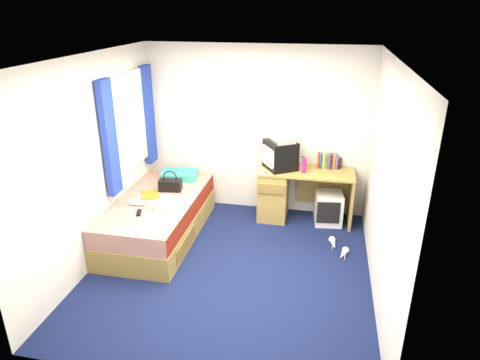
% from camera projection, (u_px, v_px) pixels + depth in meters
% --- Properties ---
extents(ground, '(3.40, 3.40, 0.00)m').
position_uv_depth(ground, '(230.00, 268.00, 5.03)').
color(ground, '#0C1438').
rests_on(ground, ground).
extents(room_shell, '(3.40, 3.40, 3.40)m').
position_uv_depth(room_shell, '(229.00, 151.00, 4.48)').
color(room_shell, white).
rests_on(room_shell, ground).
extents(bed, '(1.01, 2.00, 0.54)m').
position_uv_depth(bed, '(159.00, 217.00, 5.65)').
color(bed, '#A28843').
rests_on(bed, ground).
extents(pillow, '(0.55, 0.40, 0.11)m').
position_uv_depth(pillow, '(179.00, 175.00, 6.16)').
color(pillow, '#1C6CB7').
rests_on(pillow, bed).
extents(desk, '(1.30, 0.55, 0.75)m').
position_uv_depth(desk, '(286.00, 191.00, 6.09)').
color(desk, '#A28843').
rests_on(desk, ground).
extents(storage_cube, '(0.41, 0.41, 0.46)m').
position_uv_depth(storage_cube, '(328.00, 208.00, 6.00)').
color(storage_cube, white).
rests_on(storage_cube, ground).
extents(crt_tv, '(0.53, 0.54, 0.40)m').
position_uv_depth(crt_tv, '(280.00, 155.00, 5.90)').
color(crt_tv, black).
rests_on(crt_tv, desk).
extents(vcr, '(0.43, 0.47, 0.07)m').
position_uv_depth(vcr, '(281.00, 139.00, 5.81)').
color(vcr, silver).
rests_on(vcr, crt_tv).
extents(book_row, '(0.27, 0.13, 0.20)m').
position_uv_depth(book_row, '(328.00, 161.00, 5.97)').
color(book_row, maroon).
rests_on(book_row, desk).
extents(picture_frame, '(0.06, 0.12, 0.14)m').
position_uv_depth(picture_frame, '(340.00, 164.00, 5.95)').
color(picture_frame, black).
rests_on(picture_frame, desk).
extents(pink_water_bottle, '(0.06, 0.06, 0.20)m').
position_uv_depth(pink_water_bottle, '(304.00, 166.00, 5.79)').
color(pink_water_bottle, '#CA1C6E').
rests_on(pink_water_bottle, desk).
extents(aerosol_can, '(0.06, 0.06, 0.17)m').
position_uv_depth(aerosol_can, '(303.00, 164.00, 5.90)').
color(aerosol_can, white).
rests_on(aerosol_can, desk).
extents(handbag, '(0.32, 0.21, 0.28)m').
position_uv_depth(handbag, '(170.00, 185.00, 5.77)').
color(handbag, black).
rests_on(handbag, bed).
extents(towel, '(0.37, 0.33, 0.11)m').
position_uv_depth(towel, '(170.00, 205.00, 5.25)').
color(towel, silver).
rests_on(towel, bed).
extents(magazine, '(0.31, 0.34, 0.01)m').
position_uv_depth(magazine, '(150.00, 195.00, 5.65)').
color(magazine, yellow).
rests_on(magazine, bed).
extents(water_bottle, '(0.21, 0.09, 0.07)m').
position_uv_depth(water_bottle, '(138.00, 203.00, 5.35)').
color(water_bottle, silver).
rests_on(water_bottle, bed).
extents(colour_swatch_fan, '(0.20, 0.20, 0.01)m').
position_uv_depth(colour_swatch_fan, '(135.00, 222.00, 4.94)').
color(colour_swatch_fan, orange).
rests_on(colour_swatch_fan, bed).
extents(remote_control, '(0.10, 0.17, 0.02)m').
position_uv_depth(remote_control, '(139.00, 213.00, 5.15)').
color(remote_control, black).
rests_on(remote_control, bed).
extents(window_assembly, '(0.11, 1.42, 1.40)m').
position_uv_depth(window_assembly, '(129.00, 125.00, 5.59)').
color(window_assembly, silver).
rests_on(window_assembly, room_shell).
extents(white_heels, '(0.26, 0.46, 0.09)m').
position_uv_depth(white_heels, '(338.00, 249.00, 5.35)').
color(white_heels, silver).
rests_on(white_heels, ground).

